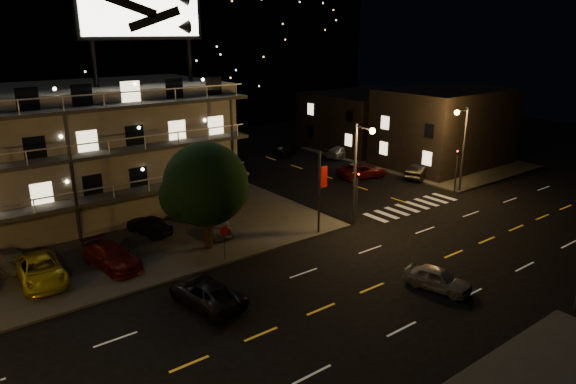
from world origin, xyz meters
TOP-DOWN VIEW (x-y plane):
  - ground at (0.00, 0.00)m, footprint 140.00×140.00m
  - curb_nw at (-14.00, 20.00)m, footprint 44.00×24.00m
  - curb_ne at (30.00, 20.00)m, footprint 16.00×24.00m
  - motel at (-9.94, 23.88)m, footprint 28.00×13.80m
  - side_bldg_front at (29.99, 16.00)m, footprint 14.06×10.00m
  - side_bldg_back at (29.99, 28.00)m, footprint 14.06×12.00m
  - streetlight_nc at (8.50, 7.94)m, footprint 0.44×1.92m
  - streetlight_ne at (22.14, 8.30)m, footprint 1.92×0.44m
  - signal_nw at (9.00, 8.50)m, footprint 0.20×0.27m
  - signal_ne at (22.00, 8.50)m, footprint 0.27×0.20m
  - banner_north at (5.09, 8.40)m, footprint 0.83×0.16m
  - stop_sign at (-3.00, 8.57)m, footprint 0.91×0.11m
  - tree at (-3.00, 10.87)m, footprint 5.94×5.72m
  - lot_car_2 at (-13.44, 12.53)m, footprint 2.65×5.38m
  - lot_car_3 at (-9.34, 11.92)m, footprint 2.87×5.27m
  - lot_car_4 at (-0.97, 12.60)m, footprint 2.75×3.84m
  - lot_car_7 at (-14.72, 15.89)m, footprint 2.91×4.66m
  - lot_car_8 at (-5.17, 15.88)m, footprint 2.56×4.37m
  - lot_car_9 at (-0.43, 16.82)m, footprint 2.32×4.43m
  - side_car_0 at (23.37, 13.62)m, footprint 4.97×3.07m
  - side_car_1 at (18.81, 17.51)m, footprint 5.73×3.72m
  - side_car_2 at (23.14, 25.30)m, footprint 5.00×2.87m
  - side_car_3 at (18.53, 30.39)m, footprint 4.85×3.51m
  - road_car_east at (4.98, -2.41)m, footprint 2.49×4.21m
  - road_car_west at (-6.73, 4.33)m, footprint 2.95×5.38m

SIDE VIEW (x-z plane):
  - ground at x=0.00m, z-range 0.00..0.00m
  - curb_nw at x=-14.00m, z-range 0.00..0.15m
  - curb_ne at x=30.00m, z-range 0.00..0.15m
  - road_car_east at x=4.98m, z-range 0.00..1.34m
  - side_car_2 at x=23.14m, z-range 0.00..1.36m
  - road_car_west at x=-6.73m, z-range 0.00..1.43m
  - side_car_1 at x=18.81m, z-range 0.00..1.47m
  - lot_car_4 at x=-0.97m, z-range 0.15..1.36m
  - side_car_3 at x=18.53m, z-range 0.00..1.53m
  - side_car_0 at x=23.37m, z-range 0.00..1.54m
  - lot_car_7 at x=-14.72m, z-range 0.15..1.41m
  - lot_car_9 at x=-0.43m, z-range 0.15..1.54m
  - lot_car_8 at x=-5.17m, z-range 0.15..1.55m
  - lot_car_3 at x=-9.34m, z-range 0.15..1.60m
  - lot_car_2 at x=-13.44m, z-range 0.15..1.62m
  - stop_sign at x=-3.00m, z-range 0.41..3.01m
  - signal_nw at x=9.00m, z-range 0.27..4.87m
  - signal_ne at x=22.00m, z-range 0.27..4.87m
  - banner_north at x=5.09m, z-range 0.23..6.63m
  - side_bldg_back at x=29.99m, z-range 0.00..7.00m
  - side_bldg_front at x=29.99m, z-range 0.00..8.50m
  - tree at x=-3.00m, z-range 0.85..8.33m
  - streetlight_nc at x=8.50m, z-range 0.96..8.96m
  - streetlight_ne at x=22.14m, z-range 0.96..8.96m
  - motel at x=-9.94m, z-range -3.71..14.39m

